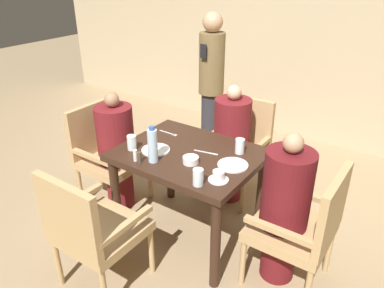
% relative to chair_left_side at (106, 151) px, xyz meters
% --- Properties ---
extents(ground_plane, '(16.00, 16.00, 0.00)m').
position_rel_chair_left_side_xyz_m(ground_plane, '(0.91, 0.00, -0.50)').
color(ground_plane, '#9E8460').
extents(wall_back, '(8.00, 0.06, 2.80)m').
position_rel_chair_left_side_xyz_m(wall_back, '(0.91, 2.38, 0.90)').
color(wall_back, tan).
rests_on(wall_back, ground_plane).
extents(dining_table, '(1.03, 0.81, 0.76)m').
position_rel_chair_left_side_xyz_m(dining_table, '(0.91, 0.00, 0.14)').
color(dining_table, '#331E14').
rests_on(dining_table, ground_plane).
extents(chair_left_side, '(0.52, 0.51, 0.91)m').
position_rel_chair_left_side_xyz_m(chair_left_side, '(0.00, 0.00, 0.00)').
color(chair_left_side, tan).
rests_on(chair_left_side, ground_plane).
extents(diner_in_left_chair, '(0.32, 0.32, 1.08)m').
position_rel_chair_left_side_xyz_m(diner_in_left_chair, '(0.14, 0.00, 0.06)').
color(diner_in_left_chair, maroon).
rests_on(diner_in_left_chair, ground_plane).
extents(chair_far_side, '(0.51, 0.52, 0.91)m').
position_rel_chair_left_side_xyz_m(chair_far_side, '(0.91, 0.80, 0.00)').
color(chair_far_side, tan).
rests_on(chair_far_side, ground_plane).
extents(diner_in_far_chair, '(0.32, 0.32, 1.11)m').
position_rel_chair_left_side_xyz_m(diner_in_far_chair, '(0.91, 0.66, 0.07)').
color(diner_in_far_chair, maroon).
rests_on(diner_in_far_chair, ground_plane).
extents(chair_right_side, '(0.52, 0.51, 0.91)m').
position_rel_chair_left_side_xyz_m(chair_right_side, '(1.82, 0.00, 0.00)').
color(chair_right_side, tan).
rests_on(chair_right_side, ground_plane).
extents(diner_in_right_chair, '(0.32, 0.32, 1.12)m').
position_rel_chair_left_side_xyz_m(diner_in_right_chair, '(1.68, 0.00, 0.08)').
color(diner_in_right_chair, '#5B1419').
rests_on(diner_in_right_chair, ground_plane).
extents(chair_near_corner, '(0.51, 0.52, 0.91)m').
position_rel_chair_left_side_xyz_m(chair_near_corner, '(0.71, -0.80, 0.00)').
color(chair_near_corner, tan).
rests_on(chair_near_corner, ground_plane).
extents(standing_host, '(0.27, 0.31, 1.59)m').
position_rel_chair_left_side_xyz_m(standing_host, '(0.30, 1.30, 0.35)').
color(standing_host, '#2D2D33').
rests_on(standing_host, ground_plane).
extents(plate_main_left, '(0.21, 0.21, 0.01)m').
position_rel_chair_left_side_xyz_m(plate_main_left, '(1.28, 0.01, 0.27)').
color(plate_main_left, white).
rests_on(plate_main_left, dining_table).
extents(plate_main_right, '(0.21, 0.21, 0.01)m').
position_rel_chair_left_side_xyz_m(plate_main_right, '(0.70, -0.12, 0.27)').
color(plate_main_right, white).
rests_on(plate_main_right, dining_table).
extents(teacup_with_saucer, '(0.13, 0.13, 0.07)m').
position_rel_chair_left_side_xyz_m(teacup_with_saucer, '(1.30, -0.21, 0.29)').
color(teacup_with_saucer, white).
rests_on(teacup_with_saucer, dining_table).
extents(bowl_small, '(0.11, 0.11, 0.05)m').
position_rel_chair_left_side_xyz_m(bowl_small, '(1.02, -0.13, 0.29)').
color(bowl_small, white).
rests_on(bowl_small, dining_table).
extents(water_bottle, '(0.07, 0.07, 0.27)m').
position_rel_chair_left_side_xyz_m(water_bottle, '(0.79, -0.26, 0.39)').
color(water_bottle, silver).
rests_on(water_bottle, dining_table).
extents(glass_tall_near, '(0.07, 0.07, 0.11)m').
position_rel_chair_left_side_xyz_m(glass_tall_near, '(1.22, -0.33, 0.32)').
color(glass_tall_near, silver).
rests_on(glass_tall_near, dining_table).
extents(glass_tall_mid, '(0.07, 0.07, 0.11)m').
position_rel_chair_left_side_xyz_m(glass_tall_mid, '(0.53, -0.21, 0.32)').
color(glass_tall_mid, silver).
rests_on(glass_tall_mid, dining_table).
extents(glass_tall_far, '(0.07, 0.07, 0.11)m').
position_rel_chair_left_side_xyz_m(glass_tall_far, '(1.23, 0.20, 0.32)').
color(glass_tall_far, silver).
rests_on(glass_tall_far, dining_table).
extents(salt_shaker, '(0.03, 0.03, 0.09)m').
position_rel_chair_left_side_xyz_m(salt_shaker, '(0.68, -0.32, 0.31)').
color(salt_shaker, white).
rests_on(salt_shaker, dining_table).
extents(pepper_shaker, '(0.03, 0.03, 0.08)m').
position_rel_chair_left_side_xyz_m(pepper_shaker, '(0.72, -0.32, 0.31)').
color(pepper_shaker, '#4C3D2D').
rests_on(pepper_shaker, dining_table).
extents(fork_beside_plate, '(0.18, 0.02, 0.00)m').
position_rel_chair_left_side_xyz_m(fork_beside_plate, '(0.60, 0.18, 0.27)').
color(fork_beside_plate, silver).
rests_on(fork_beside_plate, dining_table).
extents(knife_beside_plate, '(0.19, 0.05, 0.00)m').
position_rel_chair_left_side_xyz_m(knife_beside_plate, '(1.03, 0.07, 0.27)').
color(knife_beside_plate, silver).
rests_on(knife_beside_plate, dining_table).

